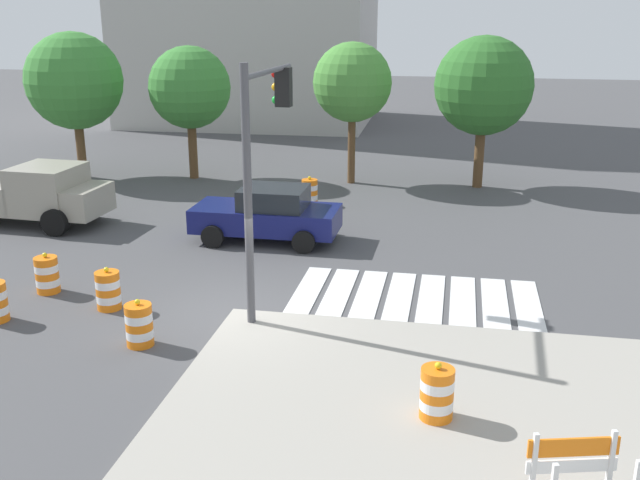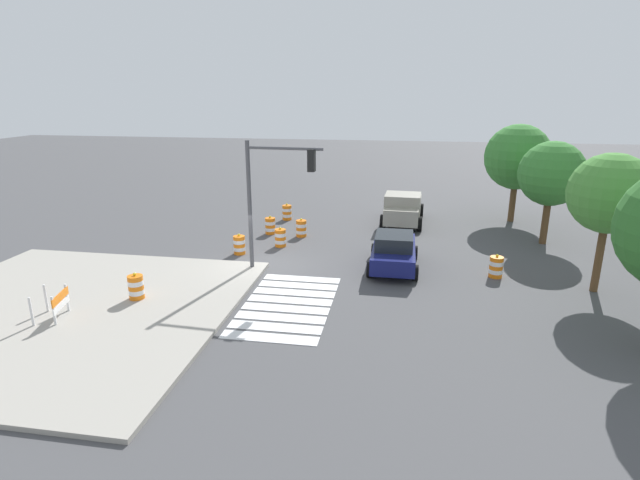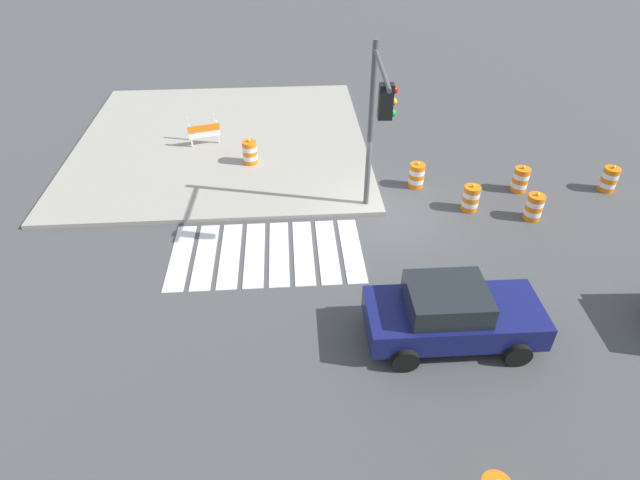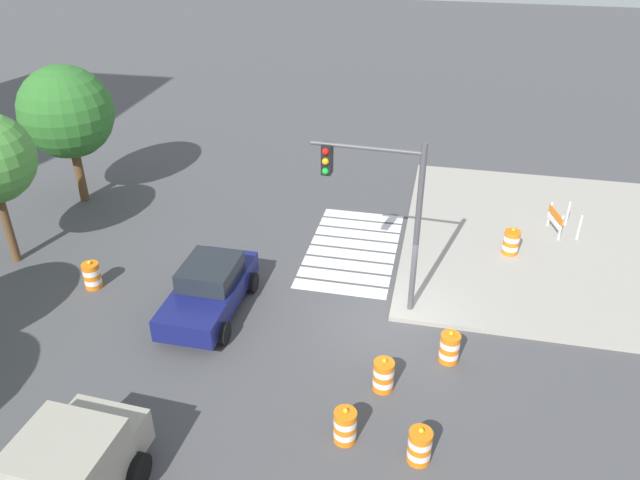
# 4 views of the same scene
# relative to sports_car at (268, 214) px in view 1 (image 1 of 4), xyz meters

# --- Properties ---
(ground_plane) EXTENTS (120.00, 120.00, 0.00)m
(ground_plane) POSITION_rel_sports_car_xyz_m (0.62, -5.55, -0.81)
(ground_plane) COLOR #474749
(crosswalk_stripes) EXTENTS (5.85, 3.20, 0.02)m
(crosswalk_stripes) POSITION_rel_sports_car_xyz_m (4.62, -3.75, -0.80)
(crosswalk_stripes) COLOR silver
(crosswalk_stripes) RESTS_ON ground
(sports_car) EXTENTS (4.31, 2.16, 1.63)m
(sports_car) POSITION_rel_sports_car_xyz_m (0.00, 0.00, 0.00)
(sports_car) COLOR navy
(sports_car) RESTS_ON ground
(pickup_truck) EXTENTS (5.24, 2.55, 1.92)m
(pickup_truck) POSITION_rel_sports_car_xyz_m (-7.80, 0.33, 0.16)
(pickup_truck) COLOR gray
(pickup_truck) RESTS_ON ground
(traffic_barrel_crosswalk_end) EXTENTS (0.56, 0.56, 1.02)m
(traffic_barrel_crosswalk_end) POSITION_rel_sports_car_xyz_m (-2.31, -5.73, -0.36)
(traffic_barrel_crosswalk_end) COLOR orange
(traffic_barrel_crosswalk_end) RESTS_ON ground
(traffic_barrel_median_near) EXTENTS (0.56, 0.56, 1.02)m
(traffic_barrel_median_near) POSITION_rel_sports_car_xyz_m (-0.81, -7.40, -0.36)
(traffic_barrel_median_near) COLOR orange
(traffic_barrel_median_near) RESTS_ON ground
(traffic_barrel_median_far) EXTENTS (0.56, 0.56, 1.02)m
(traffic_barrel_median_far) POSITION_rel_sports_car_xyz_m (0.38, 4.31, -0.36)
(traffic_barrel_median_far) COLOR orange
(traffic_barrel_median_far) RESTS_ON ground
(traffic_barrel_far_curb) EXTENTS (0.56, 0.56, 1.02)m
(traffic_barrel_far_curb) POSITION_rel_sports_car_xyz_m (-4.25, -5.05, -0.36)
(traffic_barrel_far_curb) COLOR orange
(traffic_barrel_far_curb) RESTS_ON ground
(traffic_barrel_on_sidewalk) EXTENTS (0.56, 0.56, 1.02)m
(traffic_barrel_on_sidewalk) POSITION_rel_sports_car_xyz_m (5.31, -9.36, -0.21)
(traffic_barrel_on_sidewalk) COLOR orange
(traffic_barrel_on_sidewalk) RESTS_ON sidewalk_corner
(construction_barricade) EXTENTS (1.39, 1.06, 1.00)m
(construction_barricade) POSITION_rel_sports_car_xyz_m (7.27, -11.19, -0.09)
(construction_barricade) COLOR silver
(construction_barricade) RESTS_ON sidewalk_corner
(traffic_light_pole) EXTENTS (0.48, 3.29, 5.50)m
(traffic_light_pole) POSITION_rel_sports_car_xyz_m (1.26, -5.01, 3.10)
(traffic_light_pole) COLOR #4C4C51
(traffic_light_pole) RESTS_ON sidewalk_corner
(street_tree_streetside_near) EXTENTS (3.80, 3.80, 5.78)m
(street_tree_streetside_near) POSITION_rel_sports_car_xyz_m (-9.58, 6.82, 3.05)
(street_tree_streetside_near) COLOR brown
(street_tree_streetside_near) RESTS_ON ground
(street_tree_streetside_mid) EXTENTS (3.02, 3.02, 5.43)m
(street_tree_streetside_mid) POSITION_rel_sports_car_xyz_m (1.33, 7.89, 3.09)
(street_tree_streetside_mid) COLOR brown
(street_tree_streetside_mid) RESTS_ON ground
(street_tree_streetside_far) EXTENTS (3.67, 3.67, 5.70)m
(street_tree_streetside_far) POSITION_rel_sports_car_xyz_m (6.24, 8.10, 3.03)
(street_tree_streetside_far) COLOR brown
(street_tree_streetside_far) RESTS_ON ground
(street_tree_corner_lot) EXTENTS (3.22, 3.22, 5.25)m
(street_tree_corner_lot) POSITION_rel_sports_car_xyz_m (-5.08, 7.55, 2.80)
(street_tree_corner_lot) COLOR brown
(street_tree_corner_lot) RESTS_ON ground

